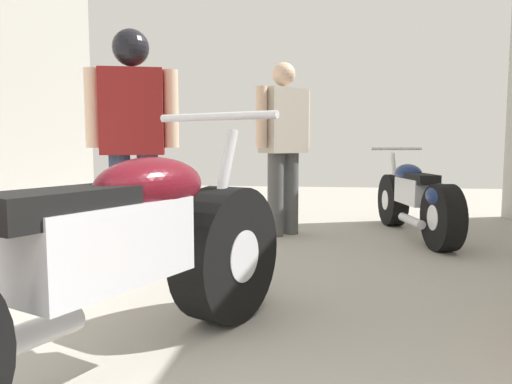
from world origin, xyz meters
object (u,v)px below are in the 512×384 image
mechanic_in_blue (283,139)px  mechanic_with_helmet (133,125)px  motorcycle_maroon_cruiser (98,272)px  motorcycle_black_naked (416,200)px

mechanic_in_blue → mechanic_with_helmet: bearing=-129.0°
motorcycle_maroon_cruiser → motorcycle_black_naked: (1.70, 3.12, -0.07)m
motorcycle_black_naked → mechanic_with_helmet: bearing=-150.3°
motorcycle_maroon_cruiser → mechanic_with_helmet: (-0.59, 1.82, 0.59)m
mechanic_with_helmet → mechanic_in_blue: bearing=51.0°
mechanic_in_blue → mechanic_with_helmet: 1.62m
mechanic_in_blue → motorcycle_black_naked: bearing=2.1°
mechanic_in_blue → mechanic_with_helmet: (-1.02, -1.26, 0.09)m
motorcycle_maroon_cruiser → mechanic_with_helmet: mechanic_with_helmet is taller
mechanic_with_helmet → motorcycle_maroon_cruiser: bearing=-72.2°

